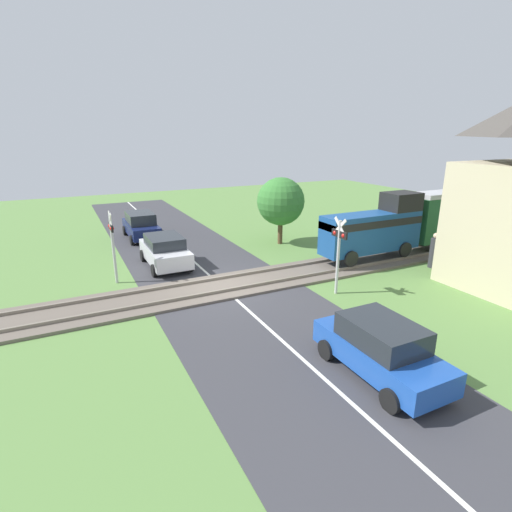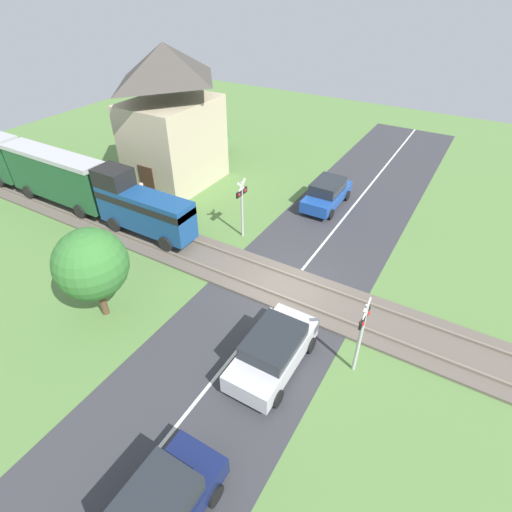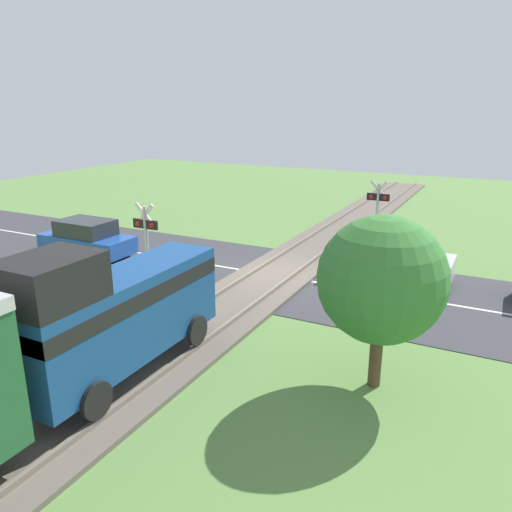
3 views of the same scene
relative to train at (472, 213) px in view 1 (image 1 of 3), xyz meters
The scene contains 11 objects.
ground_plane 15.58m from the train, 90.00° to the right, with size 60.00×60.00×0.00m, color #5B8442.
road_surface 15.58m from the train, 90.00° to the right, with size 48.00×6.40×0.02m.
track_bed 15.58m from the train, 90.00° to the right, with size 2.80×48.00×0.24m.
train is the anchor object (origin of this frame).
car_near_crossing 17.39m from the train, 103.06° to the right, with size 3.94×1.89×1.53m.
car_far_side 16.08m from the train, 61.00° to the right, with size 3.92×1.81×1.58m.
car_behind_queue 19.61m from the train, 120.28° to the right, with size 4.04×1.80×1.63m.
crossing_signal_west_approach 19.58m from the train, 97.67° to the right, with size 0.90×0.18×3.16m.
crossing_signal_east_approach 11.83m from the train, 77.24° to the right, with size 0.90×0.18×3.16m.
pedestrian_by_station 5.75m from the train, 69.05° to the right, with size 0.43×0.43×1.72m.
tree_roadside_hedge 11.05m from the train, 117.37° to the right, with size 2.75×2.75×3.88m.
Camera 1 is at (14.75, -5.72, 6.33)m, focal length 28.00 mm.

